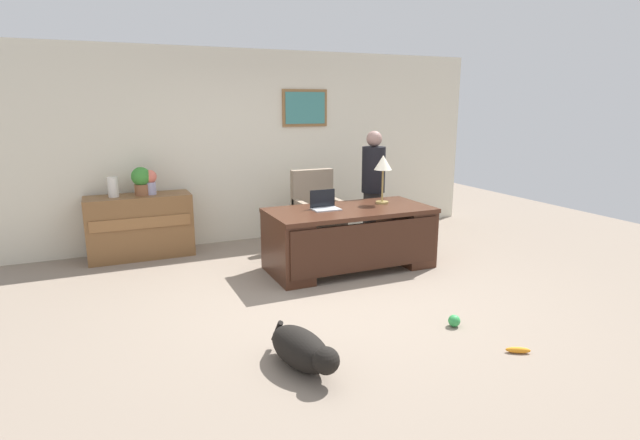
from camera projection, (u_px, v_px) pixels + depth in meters
The scene contains 14 objects.
ground_plane at pixel (336, 295), 5.29m from camera, with size 12.00×12.00×0.00m, color gray.
back_wall at pixel (260, 146), 7.29m from camera, with size 7.00×0.16×2.70m.
desk at pixel (351, 236), 6.04m from camera, with size 1.96×0.93×0.74m.
credenza at pixel (140, 226), 6.51m from camera, with size 1.30×0.50×0.82m.
armchair at pixel (317, 213), 6.93m from camera, with size 0.60×0.59×1.07m.
person_standing at pixel (373, 188), 6.92m from camera, with size 0.32×0.32×1.60m.
dog_lying at pixel (303, 350), 3.79m from camera, with size 0.44×0.80×0.30m.
laptop at pixel (324, 204), 5.94m from camera, with size 0.32×0.22×0.22m.
desk_lamp at pixel (383, 166), 6.19m from camera, with size 0.22×0.22×0.60m.
vase_with_flowers at pixel (150, 181), 6.44m from camera, with size 0.17×0.17×0.32m.
vase_empty at pixel (113, 187), 6.28m from camera, with size 0.13×0.13×0.25m, color silver.
potted_plant at pixel (141, 180), 6.39m from camera, with size 0.24×0.24×0.36m.
dog_toy_ball at pixel (454, 321), 4.53m from camera, with size 0.11×0.11×0.11m, color green.
dog_toy_bone at pixel (518, 350), 4.05m from camera, with size 0.20×0.05×0.05m, color orange.
Camera 1 is at (-2.17, -4.47, 1.97)m, focal length 28.21 mm.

